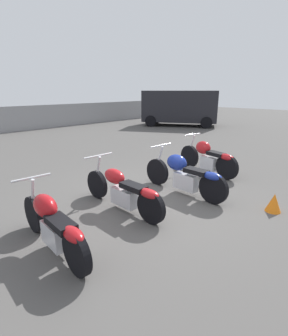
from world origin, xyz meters
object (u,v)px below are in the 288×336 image
at_px(motorcycle_slot_2, 184,174).
at_px(parked_van, 180,106).
at_px(motorcycle_slot_1, 123,190).
at_px(motorcycle_slot_3, 208,157).
at_px(traffic_cone_near, 274,203).
at_px(motorcycle_slot_0, 53,224).

height_order(motorcycle_slot_2, parked_van, parked_van).
distance_m(motorcycle_slot_1, parked_van, 12.90).
bearing_deg(motorcycle_slot_3, motorcycle_slot_2, -154.24).
distance_m(motorcycle_slot_1, motorcycle_slot_2, 1.54).
bearing_deg(motorcycle_slot_1, motorcycle_slot_2, -11.22).
xyz_separation_m(motorcycle_slot_1, parked_van, (11.08, 6.54, 0.81)).
bearing_deg(motorcycle_slot_3, parked_van, 52.93).
distance_m(motorcycle_slot_2, motorcycle_slot_3, 1.74).
bearing_deg(motorcycle_slot_1, traffic_cone_near, -46.07).
distance_m(parked_van, traffic_cone_near, 12.70).
xyz_separation_m(motorcycle_slot_0, motorcycle_slot_2, (3.08, -0.10, 0.02)).
bearing_deg(motorcycle_slot_0, parked_van, 33.54).
relative_size(motorcycle_slot_0, parked_van, 0.40).
bearing_deg(motorcycle_slot_3, motorcycle_slot_0, -163.45).
height_order(motorcycle_slot_3, parked_van, parked_van).
relative_size(motorcycle_slot_3, parked_van, 0.40).
relative_size(motorcycle_slot_0, motorcycle_slot_1, 0.92).
xyz_separation_m(motorcycle_slot_0, parked_van, (12.67, 6.80, 0.79)).
xyz_separation_m(motorcycle_slot_1, traffic_cone_near, (1.89, -2.16, -0.23)).
distance_m(motorcycle_slot_0, motorcycle_slot_2, 3.08).
bearing_deg(motorcycle_slot_0, motorcycle_slot_3, 8.54).
xyz_separation_m(motorcycle_slot_0, traffic_cone_near, (3.47, -1.89, -0.24)).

